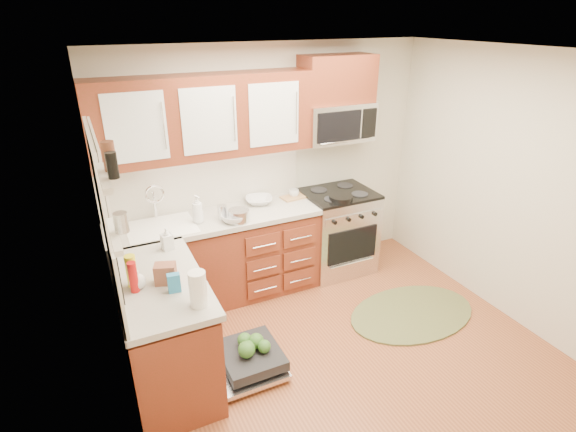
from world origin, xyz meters
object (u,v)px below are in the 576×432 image
rug (412,313)px  bowl_b (234,218)px  dishwasher (246,361)px  microwave (336,122)px  skillet (341,198)px  paper_towel_roll (198,289)px  cutting_board (293,197)px  range (337,231)px  bowl_a (259,200)px  stock_pot (239,216)px  upper_cabinets (204,117)px  cup (294,193)px  sink (163,239)px

rug → bowl_b: bearing=148.1°
dishwasher → microwave: bearing=39.1°
skillet → microwave: bearing=72.6°
skillet → paper_towel_roll: size_ratio=0.97×
microwave → cutting_board: bearing=180.0°
dishwasher → paper_towel_roll: bearing=-150.2°
microwave → bowl_b: microwave is taller
microwave → range: bearing=-90.0°
bowl_a → bowl_b: (-0.38, -0.32, 0.00)m
skillet → bowl_a: skillet is taller
dishwasher → rug: (1.76, 0.02, -0.09)m
skillet → stock_pot: size_ratio=1.25×
upper_cabinets → rug: bearing=-37.6°
microwave → dishwasher: 2.55m
rug → bowl_a: bearing=131.7°
skillet → cutting_board: skillet is taller
paper_towel_roll → cutting_board: bearing=45.9°
cutting_board → cup: 0.05m
range → skillet: skillet is taller
upper_cabinets → stock_pot: 0.97m
skillet → bowl_a: (-0.79, 0.34, -0.01)m
microwave → sink: (-1.93, -0.13, -0.90)m
upper_cabinets → skillet: (1.30, -0.34, -0.90)m
dishwasher → rug: dishwasher is taller
rug → bowl_a: (-1.11, 1.25, 0.95)m
stock_pot → bowl_b: bearing=159.5°
stock_pot → cutting_board: size_ratio=0.78×
rug → dishwasher: bearing=-179.4°
sink → stock_pot: (0.70, -0.19, 0.19)m
upper_cabinets → paper_towel_roll: 1.79m
rug → skillet: bearing=109.6°
sink → bowl_a: 1.06m
sink → bowl_b: (0.66, -0.17, 0.16)m
sink → skillet: bearing=-5.9°
cup → dishwasher: bearing=-129.7°
cutting_board → bowl_a: 0.39m
paper_towel_roll → bowl_b: (0.66, 1.17, -0.09)m
skillet → cup: 0.51m
dishwasher → cup: bearing=50.3°
bowl_a → cup: bearing=1.1°
skillet → bowl_b: bearing=179.0°
stock_pot → paper_towel_roll: (-0.70, -1.16, 0.07)m
sink → rug: bearing=-27.1°
dishwasher → stock_pot: size_ratio=3.48×
cutting_board → cup: cup is taller
range → cutting_board: size_ratio=3.71×
bowl_a → microwave: bearing=-1.2°
skillet → paper_towel_roll: paper_towel_roll is taller
range → bowl_b: (-1.27, -0.18, 0.49)m
microwave → stock_pot: microwave is taller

